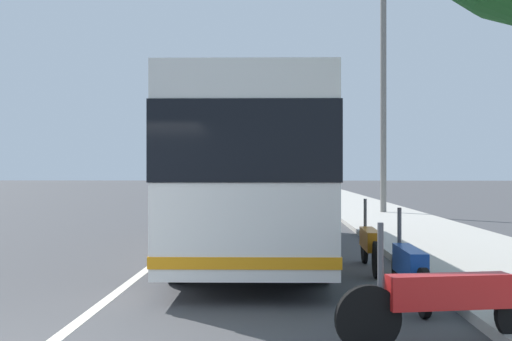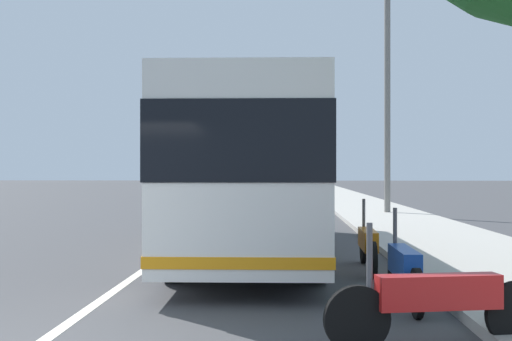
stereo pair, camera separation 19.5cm
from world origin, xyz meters
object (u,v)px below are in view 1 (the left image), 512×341
Objects in this scene: car_oncoming at (205,189)px; motorcycle_far_end at (409,268)px; coach_bus at (253,169)px; utility_pole at (383,106)px; motorcycle_nearest_curb at (370,244)px; motorcycle_angled at (448,301)px; car_far_distant at (216,184)px.

motorcycle_far_end is at bearing 7.89° from car_oncoming.
coach_bus is 1.28× the size of utility_pole.
car_oncoming is (26.47, 6.03, 0.20)m from motorcycle_nearest_curb.
coach_bus is at bearing 157.50° from utility_pole.
coach_bus is 4.84× the size of motorcycle_angled.
motorcycle_nearest_curb is at bearing 8.41° from car_far_distant.
motorcycle_angled is 1.00× the size of motorcycle_nearest_curb.
motorcycle_angled is at bearing -178.25° from motorcycle_nearest_curb.
motorcycle_angled is at bearing 178.08° from motorcycle_far_end.
coach_bus reaches higher than motorcycle_nearest_curb.
utility_pole is at bearing -108.13° from motorcycle_angled.
utility_pole is at bearing -9.21° from motorcycle_nearest_curb.
motorcycle_nearest_curb is at bearing 8.89° from car_oncoming.
car_far_distant reaches higher than motorcycle_nearest_curb.
motorcycle_far_end is 0.26× the size of utility_pole.
motorcycle_nearest_curb is (5.05, 0.02, -0.01)m from motorcycle_angled.
coach_bus reaches higher than motorcycle_angled.
motorcycle_far_end is at bearing -176.28° from motorcycle_nearest_curb.
motorcycle_angled is 0.51× the size of car_far_distant.
motorcycle_nearest_curb is (2.84, 0.11, -0.00)m from motorcycle_far_end.
car_oncoming is 12.70m from car_far_distant.
car_far_distant is at bearing 178.56° from car_oncoming.
motorcycle_angled is 32.11m from car_oncoming.
utility_pole is (11.66, -4.83, 2.58)m from coach_bus.
car_far_distant is 0.51× the size of utility_pole.
utility_pole reaches higher than car_far_distant.
utility_pole reaches higher than coach_bus.
utility_pole is (13.96, -2.63, 3.96)m from motorcycle_nearest_curb.
car_oncoming is at bearing 34.69° from utility_pole.
motorcycle_far_end is 0.99× the size of motorcycle_nearest_curb.
car_far_distant reaches higher than motorcycle_angled.
utility_pole reaches higher than motorcycle_nearest_curb.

